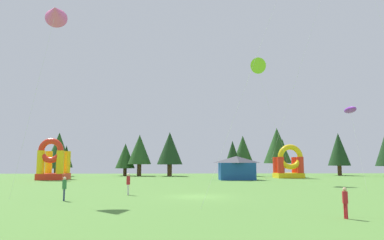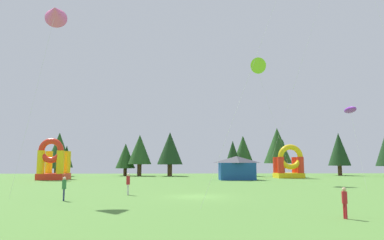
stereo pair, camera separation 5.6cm
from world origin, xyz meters
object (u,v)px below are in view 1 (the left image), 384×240
at_px(kite_pink_delta, 56,13).
at_px(festival_tent, 237,168).
at_px(inflatable_orange_dome, 53,164).
at_px(person_near_camera, 345,200).
at_px(inflatable_yellow_castle, 289,166).
at_px(person_left_edge, 128,182).
at_px(kite_lime_delta, 256,66).
at_px(person_midfield, 64,187).
at_px(kite_purple_parafoil, 350,110).

distance_m(kite_pink_delta, festival_tent, 36.82).
distance_m(kite_pink_delta, inflatable_orange_dome, 33.52).
xyz_separation_m(kite_pink_delta, person_near_camera, (18.87, -11.02, -14.45)).
bearing_deg(inflatable_yellow_castle, person_left_edge, -127.02).
bearing_deg(festival_tent, inflatable_yellow_castle, 31.18).
distance_m(kite_lime_delta, festival_tent, 16.66).
bearing_deg(kite_pink_delta, person_left_edge, 19.79).
bearing_deg(person_midfield, festival_tent, -47.78).
bearing_deg(kite_lime_delta, person_near_camera, -95.06).
relative_size(kite_pink_delta, kite_lime_delta, 0.90).
distance_m(kite_lime_delta, person_near_camera, 35.64).
xyz_separation_m(kite_lime_delta, festival_tent, (-1.88, 7.20, -14.91)).
xyz_separation_m(kite_purple_parafoil, inflatable_yellow_castle, (1.90, 27.34, -6.06)).
height_order(inflatable_orange_dome, festival_tent, inflatable_orange_dome).
bearing_deg(inflatable_orange_dome, kite_pink_delta, -71.17).
height_order(person_left_edge, festival_tent, festival_tent).
relative_size(person_near_camera, festival_tent, 0.28).
distance_m(kite_pink_delta, person_midfield, 14.67).
distance_m(kite_pink_delta, person_left_edge, 15.69).
xyz_separation_m(person_midfield, inflatable_yellow_castle, (28.26, 36.62, 1.18)).
xyz_separation_m(kite_lime_delta, inflatable_yellow_castle, (8.67, 13.58, -14.60)).
relative_size(kite_lime_delta, festival_tent, 3.25).
height_order(person_left_edge, inflatable_orange_dome, inflatable_orange_dome).
xyz_separation_m(kite_pink_delta, kite_purple_parafoil, (28.46, 7.01, -7.11)).
bearing_deg(person_near_camera, kite_purple_parafoil, -37.42).
bearing_deg(inflatable_orange_dome, person_near_camera, -54.40).
xyz_separation_m(person_left_edge, inflatable_yellow_castle, (24.24, 32.14, 1.12)).
xyz_separation_m(kite_pink_delta, festival_tent, (19.81, 27.96, -13.47)).
bearing_deg(kite_lime_delta, inflatable_orange_dome, 164.91).
bearing_deg(kite_lime_delta, person_midfield, -130.37).
distance_m(person_near_camera, person_left_edge, 18.37).
bearing_deg(kite_lime_delta, inflatable_yellow_castle, 57.44).
distance_m(person_left_edge, festival_tent, 29.18).
height_order(person_left_edge, inflatable_yellow_castle, inflatable_yellow_castle).
relative_size(person_left_edge, festival_tent, 0.33).
relative_size(person_midfield, festival_tent, 0.31).
bearing_deg(kite_purple_parafoil, person_near_camera, -118.01).
bearing_deg(kite_lime_delta, kite_purple_parafoil, -63.78).
bearing_deg(person_midfield, kite_purple_parafoil, -88.03).
xyz_separation_m(person_near_camera, festival_tent, (0.93, 38.97, 0.98)).
relative_size(kite_pink_delta, person_near_camera, 10.57).
xyz_separation_m(kite_lime_delta, person_midfield, (-19.59, -23.04, -15.77)).
relative_size(person_near_camera, person_midfield, 0.89).
bearing_deg(person_left_edge, inflatable_orange_dome, -143.08).
height_order(kite_lime_delta, person_near_camera, kite_lime_delta).
distance_m(kite_lime_delta, person_midfield, 34.11).
relative_size(inflatable_orange_dome, festival_tent, 1.20).
xyz_separation_m(kite_purple_parafoil, inflatable_orange_dome, (-38.45, 22.29, -5.75)).
bearing_deg(kite_lime_delta, person_left_edge, -129.99).
height_order(kite_pink_delta, festival_tent, kite_pink_delta).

